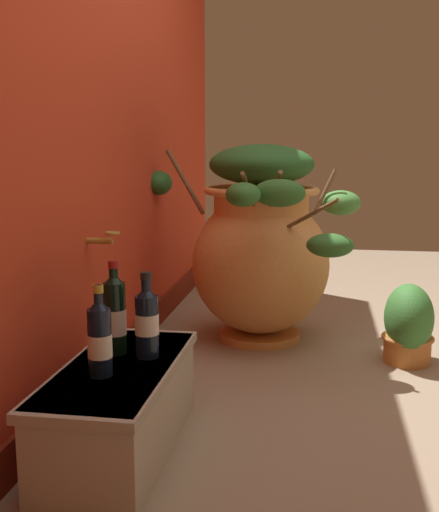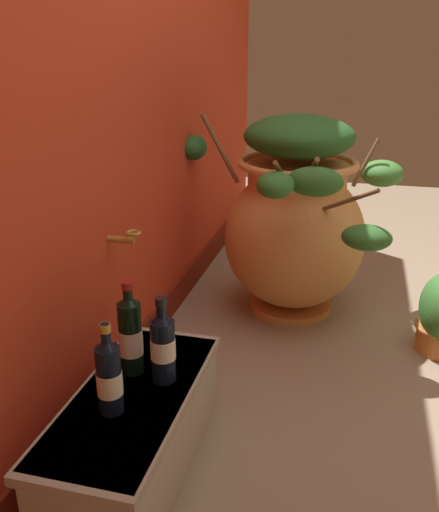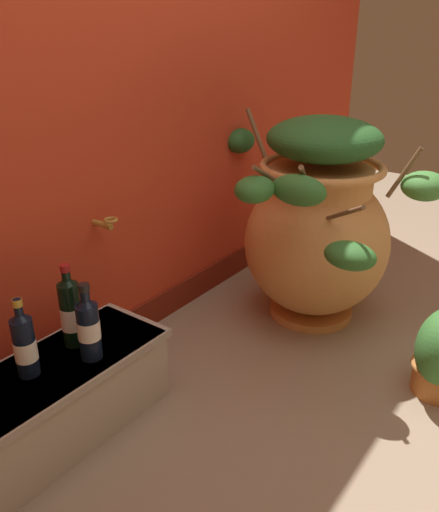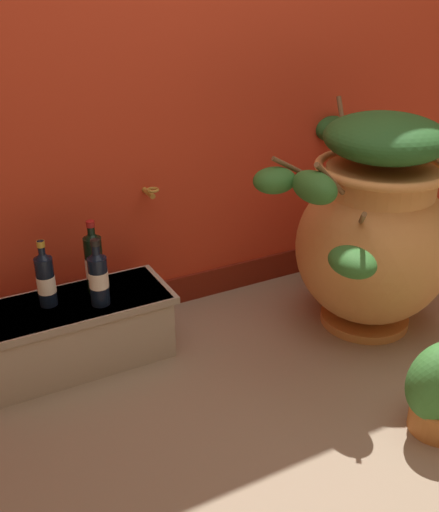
{
  "view_description": "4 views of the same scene",
  "coord_description": "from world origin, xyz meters",
  "px_view_note": "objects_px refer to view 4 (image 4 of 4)",
  "views": [
    {
      "loc": [
        -2.47,
        0.24,
        0.96
      ],
      "look_at": [
        0.04,
        0.64,
        0.52
      ],
      "focal_mm": 44.05,
      "sensor_mm": 36.0,
      "label": 1
    },
    {
      "loc": [
        -1.95,
        0.25,
        1.26
      ],
      "look_at": [
        -0.06,
        0.73,
        0.51
      ],
      "focal_mm": 38.43,
      "sensor_mm": 36.0,
      "label": 2
    },
    {
      "loc": [
        -1.54,
        -0.47,
        1.34
      ],
      "look_at": [
        -0.03,
        0.64,
        0.51
      ],
      "focal_mm": 36.89,
      "sensor_mm": 36.0,
      "label": 3
    },
    {
      "loc": [
        -1.15,
        -1.28,
        1.5
      ],
      "look_at": [
        -0.08,
        0.7,
        0.42
      ],
      "focal_mm": 42.24,
      "sensor_mm": 36.0,
      "label": 4
    }
  ],
  "objects_px": {
    "terracotta_urn": "(375,228)",
    "wine_bottle_left": "(45,278)",
    "wine_bottle_right": "(94,261)",
    "wine_bottle_middle": "(98,276)"
  },
  "relations": [
    {
      "from": "wine_bottle_left",
      "to": "wine_bottle_right",
      "type": "relative_size",
      "value": 0.89
    },
    {
      "from": "wine_bottle_left",
      "to": "wine_bottle_right",
      "type": "xyz_separation_m",
      "value": [
        0.2,
        0.02,
        0.02
      ]
    },
    {
      "from": "terracotta_urn",
      "to": "wine_bottle_left",
      "type": "distance_m",
      "value": 1.4
    },
    {
      "from": "terracotta_urn",
      "to": "wine_bottle_middle",
      "type": "xyz_separation_m",
      "value": [
        -1.17,
        0.26,
        -0.07
      ]
    },
    {
      "from": "terracotta_urn",
      "to": "wine_bottle_middle",
      "type": "relative_size",
      "value": 4.0
    },
    {
      "from": "wine_bottle_left",
      "to": "wine_bottle_right",
      "type": "distance_m",
      "value": 0.21
    },
    {
      "from": "terracotta_urn",
      "to": "wine_bottle_right",
      "type": "bearing_deg",
      "value": 162.0
    },
    {
      "from": "terracotta_urn",
      "to": "wine_bottle_middle",
      "type": "bearing_deg",
      "value": 167.51
    },
    {
      "from": "terracotta_urn",
      "to": "wine_bottle_left",
      "type": "xyz_separation_m",
      "value": [
        -1.35,
        0.35,
        -0.07
      ]
    },
    {
      "from": "wine_bottle_right",
      "to": "terracotta_urn",
      "type": "bearing_deg",
      "value": -18.0
    }
  ]
}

